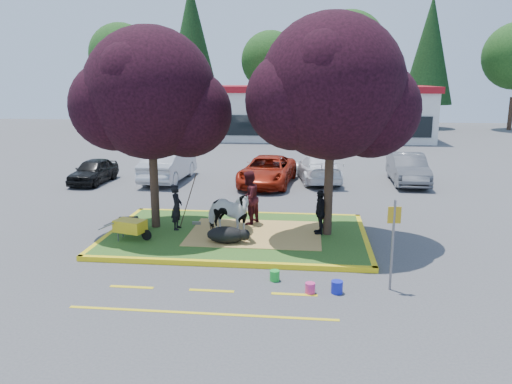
# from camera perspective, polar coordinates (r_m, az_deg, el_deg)

# --- Properties ---
(ground) EXTENTS (90.00, 90.00, 0.00)m
(ground) POSITION_cam_1_polar(r_m,az_deg,el_deg) (16.21, -2.22, -5.18)
(ground) COLOR #424244
(ground) RESTS_ON ground
(median_island) EXTENTS (8.00, 5.00, 0.15)m
(median_island) POSITION_cam_1_polar(r_m,az_deg,el_deg) (16.19, -2.22, -4.93)
(median_island) COLOR #28531A
(median_island) RESTS_ON ground
(curb_near) EXTENTS (8.30, 0.16, 0.15)m
(curb_near) POSITION_cam_1_polar(r_m,az_deg,el_deg) (13.78, -3.79, -8.18)
(curb_near) COLOR yellow
(curb_near) RESTS_ON ground
(curb_far) EXTENTS (8.30, 0.16, 0.15)m
(curb_far) POSITION_cam_1_polar(r_m,az_deg,el_deg) (18.64, -1.07, -2.52)
(curb_far) COLOR yellow
(curb_far) RESTS_ON ground
(curb_left) EXTENTS (0.16, 5.30, 0.15)m
(curb_left) POSITION_cam_1_polar(r_m,az_deg,el_deg) (17.24, -15.80, -4.30)
(curb_left) COLOR yellow
(curb_left) RESTS_ON ground
(curb_right) EXTENTS (0.16, 5.30, 0.15)m
(curb_right) POSITION_cam_1_polar(r_m,az_deg,el_deg) (16.13, 12.34, -5.29)
(curb_right) COLOR yellow
(curb_right) RESTS_ON ground
(straw_bedding) EXTENTS (4.20, 3.00, 0.01)m
(straw_bedding) POSITION_cam_1_polar(r_m,az_deg,el_deg) (16.09, -0.10, -4.73)
(straw_bedding) COLOR tan
(straw_bedding) RESTS_ON median_island
(tree_purple_left) EXTENTS (5.06, 4.20, 6.51)m
(tree_purple_left) POSITION_cam_1_polar(r_m,az_deg,el_deg) (16.44, -11.94, 10.30)
(tree_purple_left) COLOR black
(tree_purple_left) RESTS_ON median_island
(tree_purple_right) EXTENTS (5.30, 4.40, 6.82)m
(tree_purple_right) POSITION_cam_1_polar(r_m,az_deg,el_deg) (15.45, 8.72, 11.02)
(tree_purple_right) COLOR black
(tree_purple_right) RESTS_ON median_island
(fire_lane_stripe_a) EXTENTS (1.10, 0.12, 0.01)m
(fire_lane_stripe_a) POSITION_cam_1_polar(r_m,az_deg,el_deg) (12.86, -14.02, -10.49)
(fire_lane_stripe_a) COLOR yellow
(fire_lane_stripe_a) RESTS_ON ground
(fire_lane_stripe_b) EXTENTS (1.10, 0.12, 0.01)m
(fire_lane_stripe_b) POSITION_cam_1_polar(r_m,az_deg,el_deg) (12.34, -5.10, -11.17)
(fire_lane_stripe_b) COLOR yellow
(fire_lane_stripe_b) RESTS_ON ground
(fire_lane_stripe_c) EXTENTS (1.10, 0.12, 0.01)m
(fire_lane_stripe_c) POSITION_cam_1_polar(r_m,az_deg,el_deg) (12.13, 4.40, -11.59)
(fire_lane_stripe_c) COLOR yellow
(fire_lane_stripe_c) RESTS_ON ground
(fire_lane_long) EXTENTS (6.00, 0.10, 0.01)m
(fire_lane_long) POSITION_cam_1_polar(r_m,az_deg,el_deg) (11.28, -6.31, -13.62)
(fire_lane_long) COLOR yellow
(fire_lane_long) RESTS_ON ground
(retail_building) EXTENTS (20.40, 8.40, 4.40)m
(retail_building) POSITION_cam_1_polar(r_m,az_deg,el_deg) (43.32, 5.87, 9.14)
(retail_building) COLOR silver
(retail_building) RESTS_ON ground
(treeline) EXTENTS (46.58, 7.80, 14.63)m
(treeline) POSITION_cam_1_polar(r_m,az_deg,el_deg) (52.93, 5.23, 15.75)
(treeline) COLOR black
(treeline) RESTS_ON ground
(cow) EXTENTS (1.92, 1.45, 1.48)m
(cow) POSITION_cam_1_polar(r_m,az_deg,el_deg) (15.62, -3.24, -2.49)
(cow) COLOR white
(cow) RESTS_ON median_island
(calf) EXTENTS (1.33, 1.05, 0.50)m
(calf) POSITION_cam_1_polar(r_m,az_deg,el_deg) (15.14, -3.44, -4.91)
(calf) COLOR black
(calf) RESTS_ON median_island
(handler) EXTENTS (0.37, 0.55, 1.48)m
(handler) POSITION_cam_1_polar(r_m,az_deg,el_deg) (16.56, -9.05, -1.73)
(handler) COLOR black
(handler) RESTS_ON median_island
(visitor_a) EXTENTS (1.01, 1.10, 1.83)m
(visitor_a) POSITION_cam_1_polar(r_m,az_deg,el_deg) (16.90, -0.87, -0.66)
(visitor_a) COLOR #431318
(visitor_a) RESTS_ON median_island
(visitor_b) EXTENTS (0.44, 0.87, 1.43)m
(visitor_b) POSITION_cam_1_polar(r_m,az_deg,el_deg) (16.00, 7.33, -2.29)
(visitor_b) COLOR black
(visitor_b) RESTS_ON median_island
(wheelbarrow) EXTENTS (1.65, 0.78, 0.62)m
(wheelbarrow) POSITION_cam_1_polar(r_m,az_deg,el_deg) (15.84, -14.16, -3.81)
(wheelbarrow) COLOR black
(wheelbarrow) RESTS_ON median_island
(gear_bag_dark) EXTENTS (0.69, 0.49, 0.32)m
(gear_bag_dark) POSITION_cam_1_polar(r_m,az_deg,el_deg) (17.26, -14.37, -3.38)
(gear_bag_dark) COLOR black
(gear_bag_dark) RESTS_ON median_island
(gear_bag_green) EXTENTS (0.50, 0.35, 0.25)m
(gear_bag_green) POSITION_cam_1_polar(r_m,az_deg,el_deg) (16.84, -13.14, -3.85)
(gear_bag_green) COLOR black
(gear_bag_green) RESTS_ON median_island
(sign_post) EXTENTS (0.31, 0.06, 2.24)m
(sign_post) POSITION_cam_1_polar(r_m,az_deg,el_deg) (12.32, 15.39, -4.88)
(sign_post) COLOR slate
(sign_post) RESTS_ON ground
(bucket_green) EXTENTS (0.28, 0.28, 0.27)m
(bucket_green) POSITION_cam_1_polar(r_m,az_deg,el_deg) (12.82, 2.14, -9.53)
(bucket_green) COLOR green
(bucket_green) RESTS_ON ground
(bucket_pink) EXTENTS (0.30, 0.30, 0.26)m
(bucket_pink) POSITION_cam_1_polar(r_m,az_deg,el_deg) (12.19, 6.21, -10.86)
(bucket_pink) COLOR #DF317F
(bucket_pink) RESTS_ON ground
(bucket_blue) EXTENTS (0.31, 0.31, 0.30)m
(bucket_blue) POSITION_cam_1_polar(r_m,az_deg,el_deg) (12.27, 9.23, -10.68)
(bucket_blue) COLOR #1620B7
(bucket_blue) RESTS_ON ground
(car_black) EXTENTS (1.51, 3.54, 1.19)m
(car_black) POSITION_cam_1_polar(r_m,az_deg,el_deg) (25.67, -18.09, 2.31)
(car_black) COLOR black
(car_black) RESTS_ON ground
(car_silver) EXTENTS (1.84, 4.78, 1.55)m
(car_silver) POSITION_cam_1_polar(r_m,az_deg,el_deg) (25.24, -9.97, 3.00)
(car_silver) COLOR #B0B3B9
(car_silver) RESTS_ON ground
(car_red) EXTENTS (2.77, 5.13, 1.37)m
(car_red) POSITION_cam_1_polar(r_m,az_deg,el_deg) (23.95, 1.31, 2.44)
(car_red) COLOR #9D1F0D
(car_red) RESTS_ON ground
(car_white) EXTENTS (2.56, 4.78, 1.32)m
(car_white) POSITION_cam_1_polar(r_m,az_deg,el_deg) (24.98, 7.09, 2.72)
(car_white) COLOR white
(car_white) RESTS_ON ground
(car_grey) EXTENTS (1.56, 4.40, 1.45)m
(car_grey) POSITION_cam_1_polar(r_m,az_deg,el_deg) (25.39, 16.96, 2.56)
(car_grey) COLOR #515358
(car_grey) RESTS_ON ground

